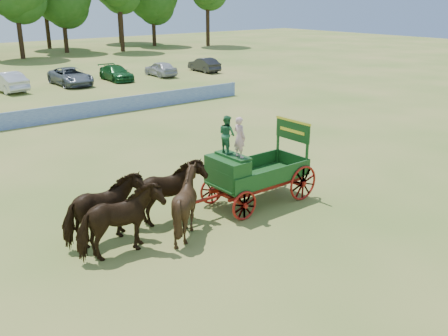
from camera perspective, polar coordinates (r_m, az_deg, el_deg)
ground at (r=20.07m, az=7.70°, el=-3.26°), size 160.00×160.00×0.00m
horse_lead_left at (r=15.42m, az=-11.75°, el=-6.09°), size 2.65×1.24×2.22m
horse_lead_right at (r=16.34m, az=-13.54°, el=-4.76°), size 2.71×1.37×2.22m
horse_wheel_left at (r=16.51m, az=-4.34°, el=-3.98°), size 2.06×1.85×2.23m
horse_wheel_right at (r=17.37m, az=-6.40°, el=-2.86°), size 2.68×1.30×2.22m
farm_dray at (r=18.48m, az=2.28°, el=0.05°), size 5.99×2.00×3.61m
sponsor_banner at (r=33.92m, az=-16.05°, el=6.32°), size 26.00×0.08×1.05m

